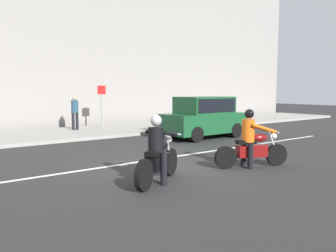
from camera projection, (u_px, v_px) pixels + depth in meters
name	position (u px, v px, depth m)	size (l,w,h in m)	color
ground_plane	(167.00, 166.00, 9.54)	(80.00, 80.00, 0.00)	#2A2A2A
sidewalk_slab	(63.00, 134.00, 15.86)	(40.00, 4.40, 0.14)	#99968E
building_facade	(35.00, 13.00, 17.92)	(40.00, 1.40, 12.22)	gray
lane_marking_stripe	(150.00, 160.00, 10.26)	(18.00, 0.14, 0.01)	silver
motorcycle_with_rider_orange_stripe	(251.00, 144.00, 9.32)	(2.01, 1.02, 1.58)	black
motorcycle_with_rider_black_leather	(158.00, 155.00, 7.74)	(1.88, 1.16, 1.55)	black
parked_hatchback_forest_green	(204.00, 117.00, 15.00)	(3.76, 1.76, 1.80)	#164C28
street_sign_post	(102.00, 102.00, 17.50)	(0.44, 0.08, 2.20)	gray
pedestrian_bystander	(75.00, 110.00, 16.85)	(0.34, 0.34, 1.65)	black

